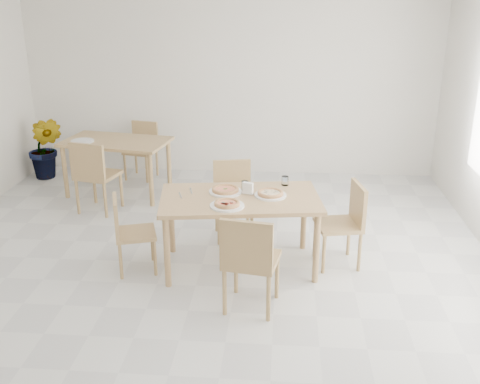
# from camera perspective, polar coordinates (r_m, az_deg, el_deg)

# --- Properties ---
(main_table) EXTENTS (1.65, 1.08, 0.75)m
(main_table) POSITION_cam_1_polar(r_m,az_deg,el_deg) (5.49, -0.00, -1.29)
(main_table) COLOR tan
(main_table) RESTS_ON ground
(chair_south) EXTENTS (0.52, 0.52, 0.90)m
(chair_south) POSITION_cam_1_polar(r_m,az_deg,el_deg) (4.78, 0.96, -6.65)
(chair_south) COLOR tan
(chair_south) RESTS_ON ground
(chair_north) EXTENTS (0.49, 0.49, 0.85)m
(chair_north) POSITION_cam_1_polar(r_m,az_deg,el_deg) (6.28, -0.72, -0.15)
(chair_north) COLOR tan
(chair_north) RESTS_ON ground
(chair_west) EXTENTS (0.48, 0.48, 0.78)m
(chair_west) POSITION_cam_1_polar(r_m,az_deg,el_deg) (5.60, -11.34, -3.69)
(chair_west) COLOR tan
(chair_west) RESTS_ON ground
(chair_east) EXTENTS (0.50, 0.50, 0.85)m
(chair_east) POSITION_cam_1_polar(r_m,az_deg,el_deg) (5.71, 10.74, -2.68)
(chair_east) COLOR tan
(chair_east) RESTS_ON ground
(plate_margherita) EXTENTS (0.33, 0.33, 0.02)m
(plate_margherita) POSITION_cam_1_polar(r_m,az_deg,el_deg) (5.58, -1.49, 0.03)
(plate_margherita) COLOR white
(plate_margherita) RESTS_ON main_table
(plate_mushroom) EXTENTS (0.31, 0.31, 0.02)m
(plate_mushroom) POSITION_cam_1_polar(r_m,az_deg,el_deg) (5.49, 3.10, -0.33)
(plate_mushroom) COLOR white
(plate_mushroom) RESTS_ON main_table
(plate_pepperoni) EXTENTS (0.32, 0.32, 0.02)m
(plate_pepperoni) POSITION_cam_1_polar(r_m,az_deg,el_deg) (5.22, -1.32, -1.40)
(plate_pepperoni) COLOR white
(plate_pepperoni) RESTS_ON main_table
(pizza_margherita) EXTENTS (0.27, 0.27, 0.03)m
(pizza_margherita) POSITION_cam_1_polar(r_m,az_deg,el_deg) (5.57, -1.50, 0.25)
(pizza_margherita) COLOR #ECB16F
(pizza_margherita) RESTS_ON plate_margherita
(pizza_mushroom) EXTENTS (0.30, 0.30, 0.03)m
(pizza_mushroom) POSITION_cam_1_polar(r_m,az_deg,el_deg) (5.48, 3.10, -0.10)
(pizza_mushroom) COLOR #ECB16F
(pizza_mushroom) RESTS_ON plate_mushroom
(pizza_pepperoni) EXTENTS (0.30, 0.30, 0.03)m
(pizza_pepperoni) POSITION_cam_1_polar(r_m,az_deg,el_deg) (5.22, -1.33, -1.17)
(pizza_pepperoni) COLOR #ECB16F
(pizza_pepperoni) RESTS_ON plate_pepperoni
(tumbler_a) EXTENTS (0.07, 0.07, 0.09)m
(tumbler_a) POSITION_cam_1_polar(r_m,az_deg,el_deg) (5.79, 4.59, 1.15)
(tumbler_a) COLOR white
(tumbler_a) RESTS_ON main_table
(tumbler_b) EXTENTS (0.07, 0.07, 0.09)m
(tumbler_b) POSITION_cam_1_polar(r_m,az_deg,el_deg) (5.63, 0.50, 0.65)
(tumbler_b) COLOR white
(tumbler_b) RESTS_ON main_table
(napkin_holder) EXTENTS (0.12, 0.08, 0.13)m
(napkin_holder) POSITION_cam_1_polar(r_m,az_deg,el_deg) (5.50, 0.81, 0.31)
(napkin_holder) COLOR silver
(napkin_holder) RESTS_ON main_table
(fork_a) EXTENTS (0.06, 0.16, 0.01)m
(fork_a) POSITION_cam_1_polar(r_m,az_deg,el_deg) (5.52, -6.08, -0.35)
(fork_a) COLOR silver
(fork_a) RESTS_ON main_table
(fork_b) EXTENTS (0.06, 0.18, 0.01)m
(fork_b) POSITION_cam_1_polar(r_m,az_deg,el_deg) (5.64, -5.00, 0.12)
(fork_b) COLOR silver
(fork_b) RESTS_ON main_table
(second_table) EXTENTS (1.47, 1.00, 0.75)m
(second_table) POSITION_cam_1_polar(r_m,az_deg,el_deg) (7.67, -12.45, 4.48)
(second_table) COLOR tan
(second_table) RESTS_ON ground
(chair_back_s) EXTENTS (0.55, 0.55, 0.92)m
(chair_back_s) POSITION_cam_1_polar(r_m,az_deg,el_deg) (7.10, -14.63, 1.99)
(chair_back_s) COLOR tan
(chair_back_s) RESTS_ON ground
(chair_back_n) EXTENTS (0.48, 0.48, 0.81)m
(chair_back_n) POSITION_cam_1_polar(r_m,az_deg,el_deg) (8.37, -9.88, 4.66)
(chair_back_n) COLOR tan
(chair_back_n) RESTS_ON ground
(plate_empty) EXTENTS (0.30, 0.30, 0.02)m
(plate_empty) POSITION_cam_1_polar(r_m,az_deg,el_deg) (7.68, -15.73, 5.00)
(plate_empty) COLOR white
(plate_empty) RESTS_ON second_table
(potted_plant) EXTENTS (0.51, 0.42, 0.92)m
(potted_plant) POSITION_cam_1_polar(r_m,az_deg,el_deg) (8.65, -19.14, 4.26)
(potted_plant) COLOR #1E5C1B
(potted_plant) RESTS_ON ground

